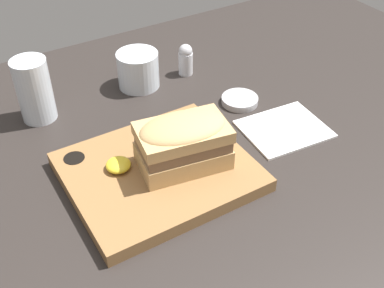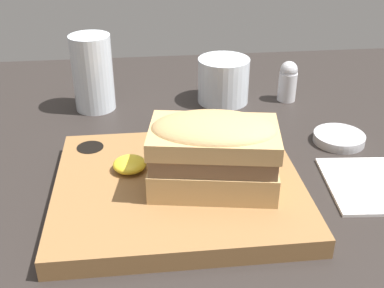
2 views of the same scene
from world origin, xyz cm
name	(u,v)px [view 1 (image 1 of 2)]	position (x,y,z in cm)	size (l,w,h in cm)	color
dining_table	(184,174)	(0.00, 0.00, 1.00)	(153.70, 102.49, 2.00)	#282321
serving_board	(158,172)	(-4.44, 0.71, 3.15)	(28.12, 24.41, 2.36)	olive
sandwich	(183,141)	(-0.59, -0.79, 8.84)	(15.02, 10.61, 8.46)	tan
mustard_dollop	(118,165)	(-9.88, 3.37, 5.09)	(3.95, 3.95, 1.58)	yellow
water_glass	(35,94)	(-15.48, 26.73, 7.17)	(6.33, 6.33, 11.94)	silver
wine_glass	(138,71)	(5.34, 27.22, 5.37)	(8.37, 8.37, 7.29)	silver
napkin	(284,129)	(20.99, 0.05, 2.20)	(15.59, 13.27, 0.40)	white
salt_shaker	(186,59)	(15.95, 26.41, 5.41)	(3.00, 3.00, 6.73)	silver
condiment_dish	(240,100)	(19.19, 11.26, 2.64)	(7.10, 7.10, 1.27)	#B2B2B7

